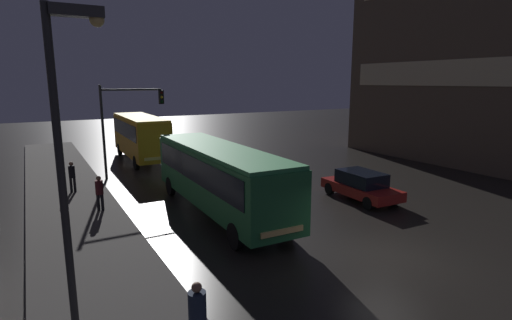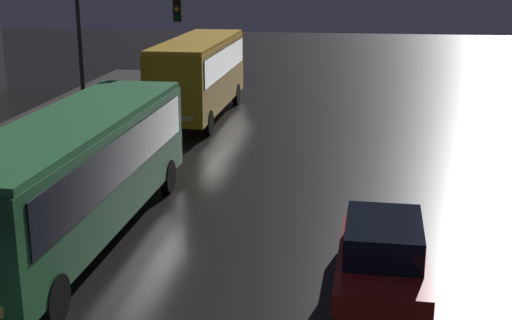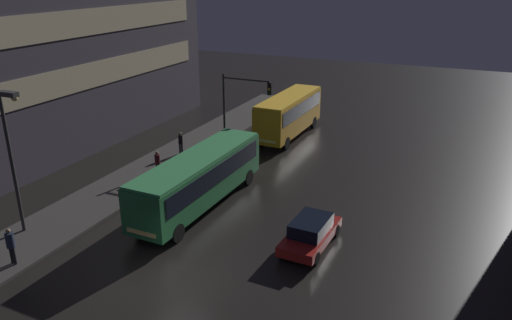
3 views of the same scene
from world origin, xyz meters
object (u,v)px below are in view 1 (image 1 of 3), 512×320
at_px(bus_near, 219,173).
at_px(street_lamp_sidewalk, 68,123).
at_px(bus_far, 140,134).
at_px(traffic_light_main, 126,114).
at_px(car_taxi, 361,185).
at_px(pedestrian_mid, 99,190).
at_px(pedestrian_far, 198,315).
at_px(pedestrian_near, 72,175).

height_order(bus_near, street_lamp_sidewalk, street_lamp_sidewalk).
xyz_separation_m(bus_far, traffic_light_main, (-1.99, -4.88, 1.91)).
distance_m(car_taxi, pedestrian_mid, 12.89).
height_order(bus_near, pedestrian_far, bus_near).
relative_size(pedestrian_far, traffic_light_main, 0.31).
distance_m(pedestrian_near, pedestrian_mid, 4.14).
xyz_separation_m(bus_far, street_lamp_sidewalk, (-6.58, -21.08, 3.03)).
xyz_separation_m(pedestrian_far, traffic_light_main, (2.66, 18.74, 2.79)).
bearing_deg(car_taxi, pedestrian_near, -30.58).
bearing_deg(pedestrian_far, traffic_light_main, -59.29).
distance_m(bus_near, pedestrian_mid, 5.59).
bearing_deg(car_taxi, traffic_light_main, -47.90).
relative_size(car_taxi, street_lamp_sidewalk, 0.59).
bearing_deg(pedestrian_far, bus_far, -62.35).
bearing_deg(pedestrian_far, street_lamp_sidewalk, -13.89).
height_order(bus_far, car_taxi, bus_far).
distance_m(bus_near, bus_far, 14.47).
xyz_separation_m(pedestrian_mid, street_lamp_sidewalk, (-1.77, -9.30, 4.03)).
height_order(bus_far, street_lamp_sidewalk, street_lamp_sidewalk).
height_order(bus_far, pedestrian_near, bus_far).
bearing_deg(pedestrian_mid, pedestrian_near, 90.95).
bearing_deg(pedestrian_near, street_lamp_sidewalk, -60.89).
height_order(pedestrian_near, traffic_light_main, traffic_light_main).
distance_m(pedestrian_far, street_lamp_sidewalk, 5.04).
distance_m(pedestrian_mid, street_lamp_sidewalk, 10.29).
xyz_separation_m(bus_far, pedestrian_near, (-5.60, -7.71, -1.00)).
relative_size(bus_far, pedestrian_near, 5.48).
distance_m(car_taxi, street_lamp_sidewalk, 15.41).
bearing_deg(pedestrian_far, pedestrian_near, -47.79).
bearing_deg(pedestrian_mid, traffic_light_main, 57.81).
distance_m(car_taxi, pedestrian_far, 14.15).
xyz_separation_m(bus_far, pedestrian_far, (-4.65, -23.62, -0.88)).
distance_m(bus_near, street_lamp_sidewalk, 9.88).
bearing_deg(street_lamp_sidewalk, traffic_light_main, 74.17).
height_order(pedestrian_near, pedestrian_far, pedestrian_far).
bearing_deg(street_lamp_sidewalk, bus_near, 45.04).
bearing_deg(traffic_light_main, pedestrian_near, -141.84).
relative_size(car_taxi, traffic_light_main, 0.76).
bearing_deg(pedestrian_far, car_taxi, -109.08).
xyz_separation_m(bus_near, car_taxi, (7.31, -1.62, -1.18)).
height_order(car_taxi, traffic_light_main, traffic_light_main).
bearing_deg(bus_far, traffic_light_main, 68.95).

